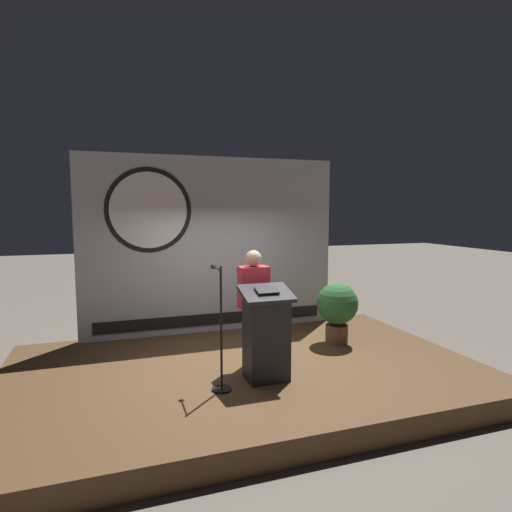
{
  "coord_description": "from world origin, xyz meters",
  "views": [
    {
      "loc": [
        -1.73,
        -5.54,
        2.47
      ],
      "look_at": [
        0.12,
        -0.15,
        1.84
      ],
      "focal_mm": 30.29,
      "sensor_mm": 36.0,
      "label": 1
    }
  ],
  "objects_px": {
    "microphone_stand": "(220,346)",
    "potted_plant": "(337,307)",
    "podium": "(266,335)",
    "speaker_person": "(254,308)"
  },
  "relations": [
    {
      "from": "microphone_stand",
      "to": "potted_plant",
      "type": "xyz_separation_m",
      "value": [
        2.22,
        1.13,
        0.06
      ]
    },
    {
      "from": "podium",
      "to": "speaker_person",
      "type": "xyz_separation_m",
      "value": [
        -0.01,
        0.48,
        0.24
      ]
    },
    {
      "from": "speaker_person",
      "to": "microphone_stand",
      "type": "relative_size",
      "value": 1.07
    },
    {
      "from": "podium",
      "to": "potted_plant",
      "type": "distance_m",
      "value": 1.9
    },
    {
      "from": "podium",
      "to": "potted_plant",
      "type": "height_order",
      "value": "podium"
    },
    {
      "from": "speaker_person",
      "to": "potted_plant",
      "type": "relative_size",
      "value": 1.64
    },
    {
      "from": "podium",
      "to": "microphone_stand",
      "type": "relative_size",
      "value": 0.8
    },
    {
      "from": "speaker_person",
      "to": "podium",
      "type": "bearing_deg",
      "value": -88.98
    },
    {
      "from": "podium",
      "to": "potted_plant",
      "type": "xyz_separation_m",
      "value": [
        1.6,
        1.03,
        0.01
      ]
    },
    {
      "from": "podium",
      "to": "microphone_stand",
      "type": "height_order",
      "value": "microphone_stand"
    }
  ]
}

